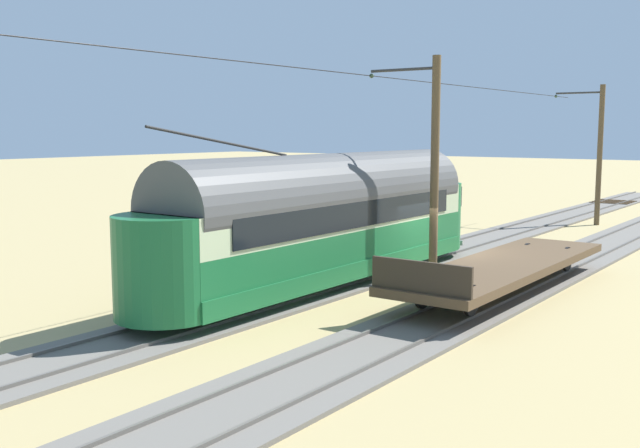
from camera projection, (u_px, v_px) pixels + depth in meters
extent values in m
plane|color=tan|center=(445.00, 279.00, 25.28)|extent=(220.00, 220.00, 0.00)
cube|color=#666059|center=(515.00, 286.00, 23.82)|extent=(2.80, 80.00, 0.10)
cube|color=#59544C|center=(494.00, 281.00, 24.23)|extent=(0.07, 80.00, 0.08)
cube|color=#59544C|center=(537.00, 286.00, 23.39)|extent=(0.07, 80.00, 0.08)
cube|color=#666059|center=(383.00, 269.00, 26.72)|extent=(2.80, 80.00, 0.10)
cube|color=#59544C|center=(366.00, 265.00, 27.13)|extent=(0.07, 80.00, 0.08)
cube|color=#59544C|center=(400.00, 269.00, 26.29)|extent=(0.07, 80.00, 0.08)
cube|color=#47331E|center=(618.00, 200.00, 52.36)|extent=(2.50, 0.24, 0.08)
cube|color=#47331E|center=(616.00, 201.00, 51.84)|extent=(2.50, 0.24, 0.08)
cube|color=#47331E|center=(613.00, 202.00, 51.32)|extent=(2.50, 0.24, 0.08)
cube|color=#47331E|center=(611.00, 203.00, 50.80)|extent=(2.50, 0.24, 0.08)
cube|color=#47331E|center=(608.00, 203.00, 50.28)|extent=(2.50, 0.24, 0.08)
cube|color=#196033|center=(327.00, 266.00, 23.86)|extent=(2.65, 13.83, 0.55)
cube|color=#196033|center=(327.00, 243.00, 23.77)|extent=(2.55, 13.83, 0.95)
cube|color=#B7C699|center=(327.00, 212.00, 23.64)|extent=(2.55, 13.83, 1.05)
cylinder|color=#4C4C4C|center=(327.00, 195.00, 23.57)|extent=(2.65, 13.55, 2.65)
cylinder|color=#196033|center=(428.00, 215.00, 29.24)|extent=(2.55, 2.55, 2.55)
cylinder|color=#196033|center=(165.00, 266.00, 18.23)|extent=(2.55, 2.55, 2.55)
cube|color=black|center=(442.00, 188.00, 30.02)|extent=(1.63, 0.08, 0.36)
cube|color=black|center=(442.00, 195.00, 30.09)|extent=(1.73, 0.06, 0.80)
cube|color=black|center=(361.00, 214.00, 22.88)|extent=(0.04, 11.62, 0.80)
cube|color=black|center=(295.00, 209.00, 24.40)|extent=(0.04, 11.62, 0.80)
cylinder|color=silver|center=(442.00, 218.00, 30.28)|extent=(0.24, 0.06, 0.24)
cube|color=gray|center=(441.00, 241.00, 30.34)|extent=(1.94, 0.12, 0.20)
cylinder|color=black|center=(224.00, 142.00, 19.58)|extent=(0.07, 5.28, 0.89)
cylinder|color=black|center=(413.00, 254.00, 27.01)|extent=(0.10, 0.76, 0.76)
cylinder|color=black|center=(380.00, 250.00, 27.84)|extent=(0.10, 0.76, 0.76)
cylinder|color=black|center=(253.00, 298.00, 19.91)|extent=(0.10, 0.76, 0.76)
cylinder|color=black|center=(214.00, 291.00, 20.75)|extent=(0.10, 0.76, 0.76)
cube|color=brown|center=(504.00, 266.00, 22.94)|extent=(2.80, 11.18, 0.25)
cube|color=#33281E|center=(421.00, 277.00, 18.56)|extent=(2.80, 0.10, 0.80)
cylinder|color=black|center=(423.00, 293.00, 20.26)|extent=(0.10, 0.84, 0.84)
cylinder|color=black|center=(471.00, 300.00, 19.42)|extent=(0.10, 0.84, 0.84)
cylinder|color=black|center=(527.00, 255.00, 26.53)|extent=(0.10, 0.84, 0.84)
cylinder|color=black|center=(567.00, 259.00, 25.69)|extent=(0.10, 0.84, 0.84)
cylinder|color=brown|center=(600.00, 155.00, 39.20)|extent=(0.28, 0.28, 7.42)
cylinder|color=#2D2D2D|center=(579.00, 93.00, 39.51)|extent=(2.46, 0.10, 0.10)
sphere|color=#334733|center=(556.00, 96.00, 40.24)|extent=(0.16, 0.16, 0.16)
cylinder|color=brown|center=(435.00, 171.00, 24.13)|extent=(0.28, 0.28, 7.42)
cylinder|color=#2D2D2D|center=(403.00, 70.00, 24.43)|extent=(2.46, 0.10, 0.10)
sphere|color=#334733|center=(372.00, 76.00, 25.17)|extent=(0.16, 0.16, 0.16)
cylinder|color=black|center=(372.00, 76.00, 25.17)|extent=(0.03, 41.62, 0.03)
cylinder|color=black|center=(579.00, 93.00, 39.51)|extent=(2.46, 0.02, 0.02)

